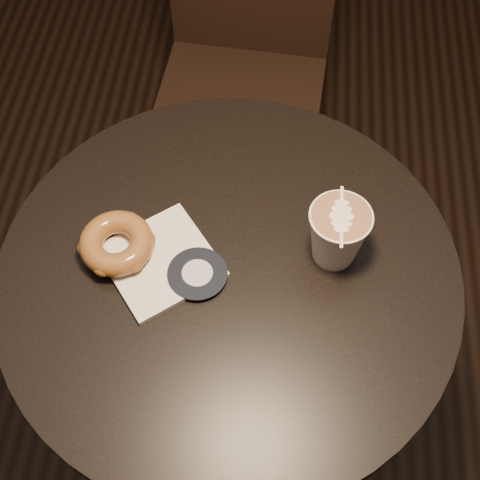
# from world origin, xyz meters

# --- Properties ---
(cafe_table) EXTENTS (0.70, 0.70, 0.75)m
(cafe_table) POSITION_xyz_m (0.00, 0.00, 0.55)
(cafe_table) COLOR black
(cafe_table) RESTS_ON ground
(chair) EXTENTS (0.41, 0.41, 0.98)m
(chair) POSITION_xyz_m (-0.04, 0.73, 0.55)
(chair) COLOR black
(chair) RESTS_ON ground
(pastry_bag) EXTENTS (0.21, 0.21, 0.01)m
(pastry_bag) POSITION_xyz_m (-0.10, 0.00, 0.75)
(pastry_bag) COLOR silver
(pastry_bag) RESTS_ON cafe_table
(doughnut) EXTENTS (0.11, 0.11, 0.04)m
(doughnut) POSITION_xyz_m (-0.17, 0.01, 0.78)
(doughnut) COLOR brown
(doughnut) RESTS_ON pastry_bag
(latte_cup) EXTENTS (0.09, 0.09, 0.10)m
(latte_cup) POSITION_xyz_m (0.16, 0.04, 0.80)
(latte_cup) COLOR white
(latte_cup) RESTS_ON cafe_table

